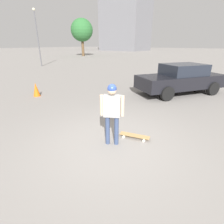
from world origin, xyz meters
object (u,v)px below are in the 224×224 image
(traffic_cone, at_px, (36,90))
(skateboard, at_px, (135,136))
(car_parked_near, at_px, (181,79))
(person, at_px, (112,108))

(traffic_cone, bearing_deg, skateboard, 82.47)
(skateboard, xyz_separation_m, car_parked_near, (-5.55, -0.42, 0.71))
(skateboard, xyz_separation_m, traffic_cone, (-0.80, -6.05, 0.26))
(skateboard, relative_size, traffic_cone, 1.28)
(person, xyz_separation_m, skateboard, (-0.60, 0.34, -0.93))
(person, relative_size, car_parked_near, 0.34)
(person, relative_size, traffic_cone, 2.39)
(skateboard, distance_m, car_parked_near, 5.61)
(skateboard, distance_m, traffic_cone, 6.11)
(person, height_order, traffic_cone, person)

